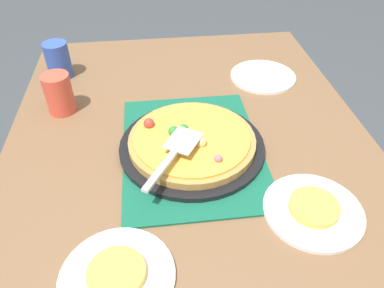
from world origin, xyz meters
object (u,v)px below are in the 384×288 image
plate_side (263,76)px  pizza_server (174,152)px  served_slice_right (314,207)px  cup_near (58,60)px  plate_far_right (313,211)px  cup_far (59,94)px  served_slice_left (116,273)px  pizza (192,140)px  plate_near_left (117,277)px  pizza_pan (192,146)px

plate_side → pizza_server: bearing=141.5°
served_slice_right → pizza_server: pizza_server is taller
cup_near → plate_far_right: bearing=-136.9°
plate_far_right → cup_far: (0.47, 0.60, 0.06)m
served_slice_left → served_slice_right: bearing=-75.7°
plate_far_right → plate_side: size_ratio=1.00×
plate_side → cup_near: size_ratio=1.83×
pizza → plate_far_right: size_ratio=1.50×
pizza → pizza_server: size_ratio=1.52×
plate_near_left → plate_side: bearing=-34.2°
pizza_pan → cup_near: size_ratio=3.17×
served_slice_left → plate_near_left: bearing=0.0°
pizza → plate_side: pizza is taller
pizza_pan → plate_far_right: size_ratio=1.73×
plate_near_left → plate_side: same height
pizza → plate_near_left: (-0.35, 0.18, -0.03)m
cup_far → served_slice_left: bearing=-162.7°
served_slice_right → cup_far: (0.47, 0.60, 0.04)m
plate_far_right → cup_far: bearing=52.2°
plate_near_left → plate_side: 0.84m
plate_far_right → cup_near: 0.93m
plate_far_right → pizza_server: (0.16, 0.29, 0.06)m
pizza → pizza_server: (-0.08, 0.05, 0.04)m
plate_near_left → served_slice_right: (0.11, -0.42, 0.01)m
served_slice_left → served_slice_right: size_ratio=1.00×
cup_far → pizza_pan: bearing=-121.9°
served_slice_left → pizza_pan: bearing=-27.9°
plate_near_left → plate_far_right: bearing=-75.7°
pizza → cup_far: size_ratio=2.75×
plate_far_right → cup_near: cup_near is taller
pizza_pan → plate_near_left: bearing=152.1°
pizza → plate_near_left: bearing=152.3°
pizza → plate_far_right: (-0.24, -0.24, -0.03)m
plate_near_left → cup_near: (0.79, 0.21, 0.06)m
pizza_server → pizza_pan: bearing=-32.1°
pizza_pan → pizza_server: 0.11m
cup_near → pizza_pan: bearing=-137.8°
cup_near → served_slice_right: bearing=-136.9°
served_slice_right → pizza_server: bearing=61.5°
served_slice_left → cup_near: cup_near is taller
plate_side → cup_near: bearing=82.0°
plate_far_right → pizza: bearing=44.9°
plate_near_left → served_slice_left: size_ratio=2.00×
plate_near_left → cup_far: bearing=17.3°
plate_near_left → pizza_server: 0.30m
pizza → plate_side: bearing=-40.0°
served_slice_left → served_slice_right: (0.11, -0.42, 0.00)m
plate_far_right → cup_far: size_ratio=1.83×
cup_far → pizza_server: (-0.31, -0.31, 0.01)m
plate_near_left → pizza_pan: bearing=-27.9°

